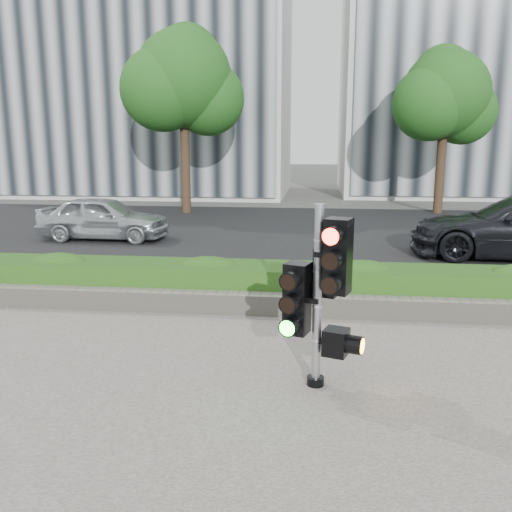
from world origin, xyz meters
TOP-DOWN VIEW (x-y plane):
  - ground at (0.00, 0.00)m, footprint 120.00×120.00m
  - sidewalk at (0.00, -2.50)m, footprint 16.00×11.00m
  - road at (0.00, 10.00)m, footprint 60.00×13.00m
  - curb at (0.00, 3.15)m, footprint 60.00×0.25m
  - stone_wall at (0.00, 1.90)m, footprint 12.00×0.32m
  - hedge at (0.00, 2.55)m, footprint 12.00×1.00m
  - building_left at (-9.00, 23.00)m, footprint 16.00×9.00m
  - tree_left at (-4.52, 14.56)m, footprint 4.61×4.03m
  - tree_right at (5.48, 15.55)m, footprint 4.10×3.58m
  - traffic_signal at (0.77, -0.69)m, footprint 0.80×0.66m
  - car_silver at (-5.47, 8.31)m, footprint 3.79×1.61m

SIDE VIEW (x-z plane):
  - ground at x=0.00m, z-range 0.00..0.00m
  - road at x=0.00m, z-range 0.00..0.02m
  - sidewalk at x=0.00m, z-range 0.00..0.03m
  - curb at x=0.00m, z-range 0.00..0.12m
  - stone_wall at x=0.00m, z-range 0.03..0.37m
  - hedge at x=0.00m, z-range 0.03..0.71m
  - car_silver at x=-5.47m, z-range 0.02..1.30m
  - traffic_signal at x=0.77m, z-range 0.14..2.30m
  - tree_right at x=5.48m, z-range 1.22..7.75m
  - tree_left at x=-4.52m, z-range 1.37..8.72m
  - building_left at x=-9.00m, z-range 0.00..15.00m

